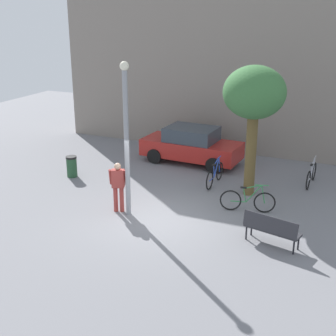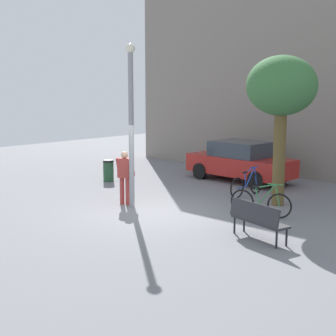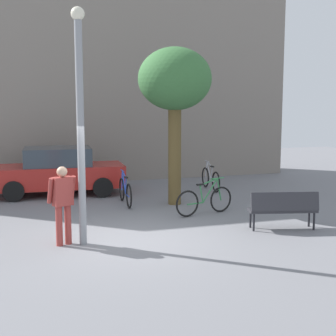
% 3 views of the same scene
% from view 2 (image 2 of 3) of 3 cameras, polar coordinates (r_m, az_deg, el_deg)
% --- Properties ---
extents(ground_plane, '(36.00, 36.00, 0.00)m').
position_cam_2_polar(ground_plane, '(14.78, -1.44, -5.02)').
color(ground_plane, slate).
extents(building_facade, '(16.84, 2.00, 8.54)m').
position_cam_2_polar(building_facade, '(21.56, 15.55, 10.60)').
color(building_facade, gray).
rests_on(building_facade, ground_plane).
extents(lamppost, '(0.28, 0.28, 4.87)m').
position_cam_2_polar(lamppost, '(15.04, -4.21, 5.66)').
color(lamppost, gray).
rests_on(lamppost, ground_plane).
extents(person_by_lamppost, '(0.63, 0.43, 1.67)m').
position_cam_2_polar(person_by_lamppost, '(15.58, -4.93, -0.67)').
color(person_by_lamppost, '#9E3833').
rests_on(person_by_lamppost, ground_plane).
extents(park_bench, '(1.67, 0.83, 0.92)m').
position_cam_2_polar(park_bench, '(12.20, 10.10, -5.60)').
color(park_bench, '#2D2D33').
rests_on(park_bench, ground_plane).
extents(plaza_tree, '(2.12, 2.12, 4.57)m').
position_cam_2_polar(plaza_tree, '(15.61, 12.76, 8.71)').
color(plaza_tree, brown).
rests_on(plaza_tree, ground_plane).
extents(bicycle_green, '(1.77, 0.48, 0.97)m').
position_cam_2_polar(bicycle_green, '(14.50, 10.48, -3.89)').
color(bicycle_green, black).
rests_on(bicycle_green, ground_plane).
extents(bicycle_blue, '(0.09, 1.81, 0.97)m').
position_cam_2_polar(bicycle_blue, '(17.01, 8.96, -1.91)').
color(bicycle_blue, black).
rests_on(bicycle_blue, ground_plane).
extents(parked_car_red, '(4.28, 2.00, 1.55)m').
position_cam_2_polar(parked_car_red, '(19.64, 8.19, 0.77)').
color(parked_car_red, '#AD231E').
rests_on(parked_car_red, ground_plane).
extents(trash_bin, '(0.42, 0.42, 0.84)m').
position_cam_2_polar(trash_bin, '(19.54, -6.78, -0.29)').
color(trash_bin, '#234C2D').
rests_on(trash_bin, ground_plane).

